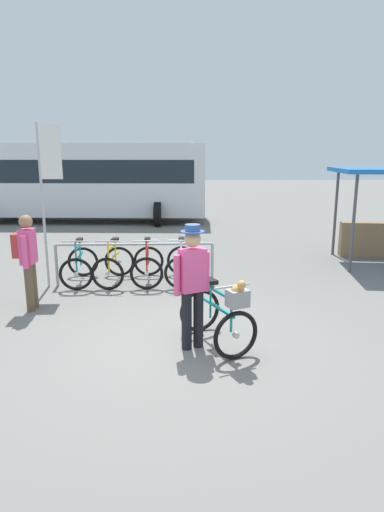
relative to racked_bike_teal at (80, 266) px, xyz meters
The scene contains 11 objects.
ground_plane 3.63m from the racked_bike_teal, 57.28° to the right, with size 80.00×80.00×0.00m, color slate.
bike_rack_rail 1.21m from the racked_bike_teal, ahead, with size 3.21×0.07×0.88m.
racked_bike_teal is the anchor object (origin of this frame).
racked_bike_yellow 0.70m from the racked_bike_teal, ahead, with size 0.77×1.16×0.97m.
racked_bike_red 1.40m from the racked_bike_teal, ahead, with size 0.68×1.10×0.97m.
racked_bike_white 2.10m from the racked_bike_teal, ahead, with size 0.70×1.11×0.97m.
featured_bicycle 4.13m from the racked_bike_teal, 51.12° to the right, with size 1.04×1.26×1.09m.
person_with_featured_bike 3.92m from the racked_bike_teal, 55.44° to the right, with size 0.49×0.32×1.72m.
pedestrian_with_backpack 1.73m from the racked_bike_teal, 108.39° to the right, with size 0.34×0.53×1.64m.
bus_distant 9.10m from the racked_bike_teal, 101.54° to the left, with size 10.15×3.86×3.08m.
banner_flag 1.93m from the racked_bike_teal, 154.03° to the right, with size 0.45×0.05×3.20m.
Camera 1 is at (0.01, -5.75, 2.61)m, focal length 30.57 mm.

